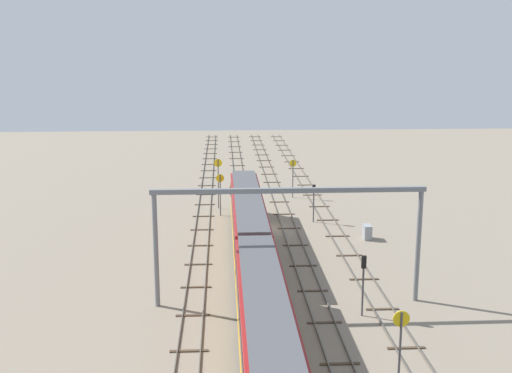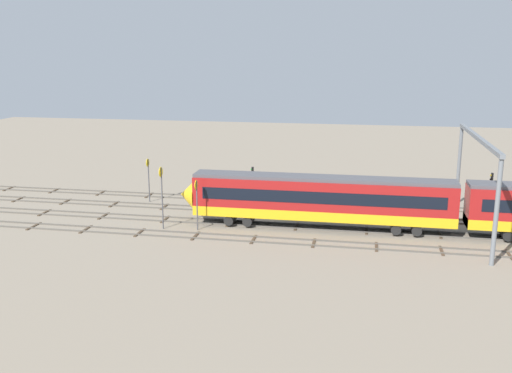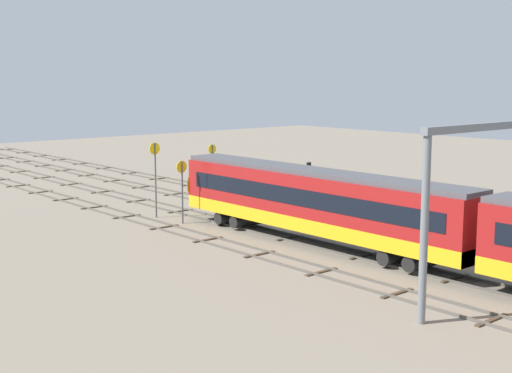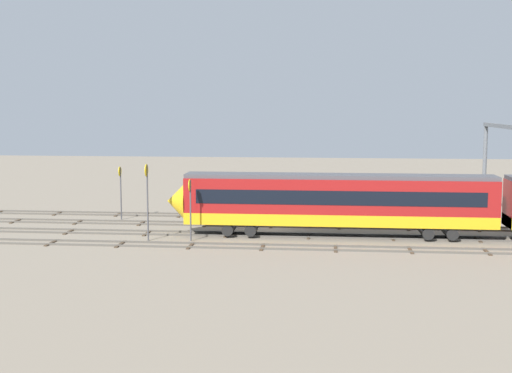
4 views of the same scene
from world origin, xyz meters
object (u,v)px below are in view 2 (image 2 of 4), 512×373
object	(u,v)px
speed_sign_distant_end	(197,198)
signal_light_trackside_approach	(253,180)
relay_cabinet	(315,191)
speed_sign_near_foreground	(148,174)
overhead_gantry	(477,159)
speed_sign_mid_trackside	(162,189)
signal_light_trackside_departure	(491,188)

from	to	relation	value
speed_sign_distant_end	signal_light_trackside_approach	size ratio (longest dim) A/B	1.14
relay_cabinet	speed_sign_near_foreground	bearing A→B (deg)	16.91
speed_sign_distant_end	overhead_gantry	bearing A→B (deg)	-168.64
speed_sign_mid_trackside	speed_sign_distant_end	size ratio (longest dim) A/B	1.24
overhead_gantry	signal_light_trackside_departure	bearing A→B (deg)	-116.57
signal_light_trackside_approach	signal_light_trackside_departure	xyz separation A→B (m)	(-24.22, 0.04, 0.18)
overhead_gantry	relay_cabinet	distance (m)	18.99
speed_sign_mid_trackside	relay_cabinet	size ratio (longest dim) A/B	4.19
speed_sign_mid_trackside	signal_light_trackside_approach	world-z (taller)	speed_sign_mid_trackside
speed_sign_near_foreground	signal_light_trackside_departure	world-z (taller)	speed_sign_near_foreground
signal_light_trackside_departure	speed_sign_mid_trackside	bearing A→B (deg)	18.41
overhead_gantry	speed_sign_mid_trackside	size ratio (longest dim) A/B	3.35
speed_sign_distant_end	relay_cabinet	xyz separation A→B (m)	(-9.59, -14.46, -2.37)
overhead_gantry	signal_light_trackside_approach	world-z (taller)	overhead_gantry
speed_sign_distant_end	speed_sign_mid_trackside	bearing A→B (deg)	4.00
speed_sign_distant_end	signal_light_trackside_departure	size ratio (longest dim) A/B	1.07
speed_sign_near_foreground	relay_cabinet	xyz separation A→B (m)	(-17.77, -5.40, -2.40)
signal_light_trackside_departure	relay_cabinet	xyz separation A→B (m)	(17.87, -4.46, -2.21)
speed_sign_near_foreground	signal_light_trackside_approach	size ratio (longest dim) A/B	1.17
speed_sign_distant_end	relay_cabinet	distance (m)	17.51
signal_light_trackside_approach	relay_cabinet	distance (m)	8.00
speed_sign_mid_trackside	signal_light_trackside_approach	distance (m)	12.20
speed_sign_mid_trackside	relay_cabinet	xyz separation A→B (m)	(-12.86, -14.69, -3.07)
overhead_gantry	speed_sign_mid_trackside	distance (m)	28.86
speed_sign_mid_trackside	signal_light_trackside_departure	xyz separation A→B (m)	(-30.72, -10.22, -0.87)
speed_sign_near_foreground	speed_sign_distant_end	bearing A→B (deg)	132.06
overhead_gantry	signal_light_trackside_departure	xyz separation A→B (m)	(-2.49, -4.98, -3.72)
signal_light_trackside_approach	relay_cabinet	bearing A→B (deg)	-145.20
relay_cabinet	signal_light_trackside_departure	bearing A→B (deg)	165.98
speed_sign_near_foreground	relay_cabinet	world-z (taller)	speed_sign_near_foreground
overhead_gantry	speed_sign_mid_trackside	world-z (taller)	overhead_gantry
speed_sign_distant_end	relay_cabinet	world-z (taller)	speed_sign_distant_end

